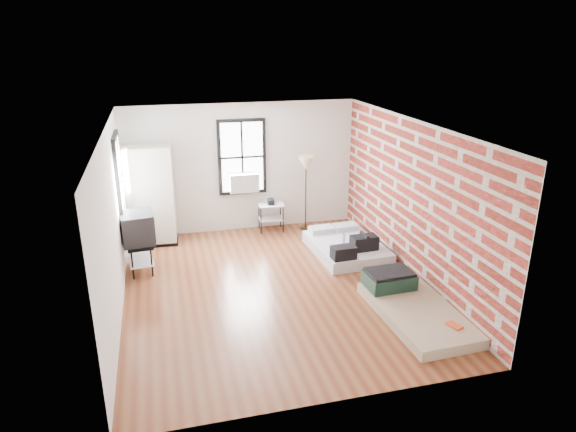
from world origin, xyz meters
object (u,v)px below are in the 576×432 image
object	(u,v)px
mattress_main	(347,246)
floor_lamp	(306,167)
side_table	(271,209)
mattress_bare	(411,304)
tv_stand	(138,230)
wardrobe	(149,196)

from	to	relation	value
mattress_main	floor_lamp	size ratio (longest dim) A/B	1.08
side_table	mattress_bare	bearing A→B (deg)	-71.53
floor_lamp	tv_stand	xyz separation A→B (m)	(-3.56, -1.33, -0.62)
mattress_bare	side_table	bearing A→B (deg)	106.25
mattress_main	mattress_bare	distance (m)	2.41
mattress_main	tv_stand	size ratio (longest dim) A/B	1.60
mattress_main	floor_lamp	xyz separation A→B (m)	(-0.40, 1.56, 1.27)
mattress_main	wardrobe	xyz separation A→B (m)	(-3.75, 1.56, 0.87)
floor_lamp	tv_stand	distance (m)	3.85
tv_stand	wardrobe	bearing A→B (deg)	74.59
mattress_bare	wardrobe	xyz separation A→B (m)	(-3.92, 3.97, 0.89)
mattress_bare	side_table	distance (m)	4.27
side_table	tv_stand	size ratio (longest dim) A/B	0.65
floor_lamp	tv_stand	world-z (taller)	floor_lamp
mattress_main	side_table	size ratio (longest dim) A/B	2.45
mattress_main	mattress_bare	size ratio (longest dim) A/B	0.83
side_table	wardrobe	bearing A→B (deg)	-178.44
side_table	tv_stand	world-z (taller)	tv_stand
mattress_bare	wardrobe	world-z (taller)	wardrobe
wardrobe	tv_stand	world-z (taller)	wardrobe
tv_stand	mattress_main	bearing A→B (deg)	-9.57
mattress_main	mattress_bare	xyz separation A→B (m)	(0.17, -2.41, -0.02)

